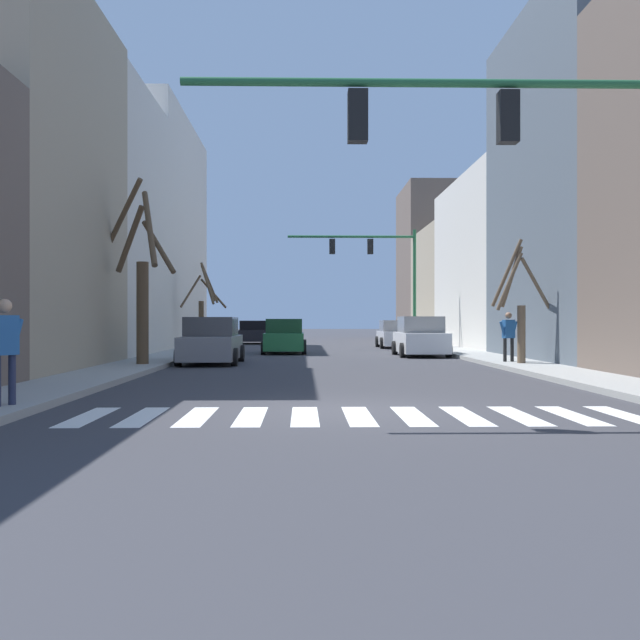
{
  "coord_description": "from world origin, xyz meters",
  "views": [
    {
      "loc": [
        -0.93,
        -13.36,
        1.61
      ],
      "look_at": [
        -0.22,
        18.1,
        1.61
      ],
      "focal_mm": 42.0,
      "sensor_mm": 36.0,
      "label": 1
    }
  ],
  "objects_px": {
    "pedestrian_on_right_sidewalk": "(5,342)",
    "street_tree_left_far": "(140,279)",
    "street_tree_left_mid": "(203,307)",
    "car_driving_away_lane": "(395,335)",
    "street_tree_right_far": "(519,307)",
    "pedestrian_crossing_street": "(509,332)",
    "car_parked_right_mid": "(421,338)",
    "traffic_signal_near": "(528,153)",
    "traffic_signal_far": "(378,262)",
    "car_driving_toward_lane": "(254,333)",
    "car_parked_left_near": "(284,337)",
    "car_parked_right_near": "(211,342)"
  },
  "relations": [
    {
      "from": "traffic_signal_near",
      "to": "car_parked_right_near",
      "type": "relative_size",
      "value": 1.78
    },
    {
      "from": "street_tree_left_mid",
      "to": "car_parked_left_near",
      "type": "bearing_deg",
      "value": -36.87
    },
    {
      "from": "traffic_signal_near",
      "to": "street_tree_left_mid",
      "type": "xyz_separation_m",
      "value": [
        -8.89,
        27.16,
        -2.03
      ]
    },
    {
      "from": "traffic_signal_far",
      "to": "car_parked_left_near",
      "type": "distance_m",
      "value": 8.49
    },
    {
      "from": "pedestrian_on_right_sidewalk",
      "to": "street_tree_left_mid",
      "type": "relative_size",
      "value": 0.41
    },
    {
      "from": "car_driving_away_lane",
      "to": "pedestrian_on_right_sidewalk",
      "type": "relative_size",
      "value": 2.38
    },
    {
      "from": "car_parked_right_mid",
      "to": "pedestrian_crossing_street",
      "type": "height_order",
      "value": "pedestrian_crossing_street"
    },
    {
      "from": "street_tree_left_mid",
      "to": "car_driving_away_lane",
      "type": "bearing_deg",
      "value": 19.61
    },
    {
      "from": "street_tree_right_far",
      "to": "traffic_signal_near",
      "type": "bearing_deg",
      "value": -105.56
    },
    {
      "from": "car_parked_left_near",
      "to": "street_tree_right_far",
      "type": "distance_m",
      "value": 13.55
    },
    {
      "from": "car_driving_toward_lane",
      "to": "pedestrian_on_right_sidewalk",
      "type": "height_order",
      "value": "pedestrian_on_right_sidewalk"
    },
    {
      "from": "car_parked_right_near",
      "to": "car_driving_away_lane",
      "type": "height_order",
      "value": "car_parked_right_near"
    },
    {
      "from": "traffic_signal_far",
      "to": "pedestrian_crossing_street",
      "type": "relative_size",
      "value": 4.12
    },
    {
      "from": "traffic_signal_near",
      "to": "street_tree_left_far",
      "type": "height_order",
      "value": "street_tree_left_far"
    },
    {
      "from": "street_tree_right_far",
      "to": "car_driving_away_lane",
      "type": "bearing_deg",
      "value": 96.57
    },
    {
      "from": "traffic_signal_far",
      "to": "pedestrian_crossing_street",
      "type": "bearing_deg",
      "value": -78.77
    },
    {
      "from": "car_parked_left_near",
      "to": "street_tree_left_far",
      "type": "distance_m",
      "value": 12.08
    },
    {
      "from": "traffic_signal_far",
      "to": "car_parked_right_near",
      "type": "bearing_deg",
      "value": -118.53
    },
    {
      "from": "pedestrian_crossing_street",
      "to": "street_tree_right_far",
      "type": "distance_m",
      "value": 1.18
    },
    {
      "from": "traffic_signal_far",
      "to": "car_driving_toward_lane",
      "type": "height_order",
      "value": "traffic_signal_far"
    },
    {
      "from": "car_driving_toward_lane",
      "to": "pedestrian_crossing_street",
      "type": "distance_m",
      "value": 27.17
    },
    {
      "from": "car_parked_right_mid",
      "to": "street_tree_right_far",
      "type": "distance_m",
      "value": 8.24
    },
    {
      "from": "street_tree_left_far",
      "to": "street_tree_left_mid",
      "type": "distance_m",
      "value": 14.23
    },
    {
      "from": "traffic_signal_far",
      "to": "car_parked_left_near",
      "type": "bearing_deg",
      "value": -132.95
    },
    {
      "from": "car_driving_away_lane",
      "to": "car_parked_right_mid",
      "type": "distance_m",
      "value": 9.8
    },
    {
      "from": "car_driving_away_lane",
      "to": "street_tree_left_far",
      "type": "relative_size",
      "value": 0.7
    },
    {
      "from": "traffic_signal_near",
      "to": "pedestrian_crossing_street",
      "type": "xyz_separation_m",
      "value": [
        3.56,
        14.03,
        -3.16
      ]
    },
    {
      "from": "car_parked_right_mid",
      "to": "street_tree_right_far",
      "type": "relative_size",
      "value": 1.07
    },
    {
      "from": "car_parked_left_near",
      "to": "street_tree_left_far",
      "type": "height_order",
      "value": "street_tree_left_far"
    },
    {
      "from": "traffic_signal_near",
      "to": "car_driving_away_lane",
      "type": "height_order",
      "value": "traffic_signal_near"
    },
    {
      "from": "street_tree_left_far",
      "to": "street_tree_right_far",
      "type": "bearing_deg",
      "value": 1.34
    },
    {
      "from": "car_parked_right_near",
      "to": "street_tree_left_far",
      "type": "distance_m",
      "value": 3.93
    },
    {
      "from": "traffic_signal_near",
      "to": "car_parked_right_mid",
      "type": "height_order",
      "value": "traffic_signal_near"
    },
    {
      "from": "traffic_signal_near",
      "to": "traffic_signal_far",
      "type": "xyz_separation_m",
      "value": [
        0.51,
        29.38,
        0.49
      ]
    },
    {
      "from": "street_tree_left_mid",
      "to": "street_tree_left_far",
      "type": "bearing_deg",
      "value": -90.89
    },
    {
      "from": "car_driving_away_lane",
      "to": "car_parked_right_mid",
      "type": "height_order",
      "value": "car_parked_right_mid"
    },
    {
      "from": "car_parked_right_near",
      "to": "street_tree_left_mid",
      "type": "distance_m",
      "value": 11.92
    },
    {
      "from": "pedestrian_on_right_sidewalk",
      "to": "pedestrian_crossing_street",
      "type": "bearing_deg",
      "value": -15.53
    },
    {
      "from": "car_driving_toward_lane",
      "to": "street_tree_right_far",
      "type": "bearing_deg",
      "value": -157.41
    },
    {
      "from": "street_tree_right_far",
      "to": "street_tree_left_mid",
      "type": "distance_m",
      "value": 18.75
    },
    {
      "from": "car_parked_right_mid",
      "to": "pedestrian_crossing_street",
      "type": "distance_m",
      "value": 7.37
    },
    {
      "from": "traffic_signal_near",
      "to": "street_tree_left_mid",
      "type": "relative_size",
      "value": 1.84
    },
    {
      "from": "car_driving_away_lane",
      "to": "street_tree_right_far",
      "type": "distance_m",
      "value": 17.83
    },
    {
      "from": "car_parked_left_near",
      "to": "street_tree_left_mid",
      "type": "bearing_deg",
      "value": -126.87
    },
    {
      "from": "car_parked_left_near",
      "to": "car_parked_right_mid",
      "type": "distance_m",
      "value": 6.75
    },
    {
      "from": "street_tree_right_far",
      "to": "street_tree_left_far",
      "type": "height_order",
      "value": "street_tree_left_far"
    },
    {
      "from": "traffic_signal_near",
      "to": "traffic_signal_far",
      "type": "bearing_deg",
      "value": 89.0
    },
    {
      "from": "car_driving_toward_lane",
      "to": "street_tree_left_far",
      "type": "height_order",
      "value": "street_tree_left_far"
    },
    {
      "from": "traffic_signal_far",
      "to": "car_driving_toward_lane",
      "type": "xyz_separation_m",
      "value": [
        -7.56,
        9.67,
        -4.09
      ]
    },
    {
      "from": "pedestrian_on_right_sidewalk",
      "to": "street_tree_left_far",
      "type": "bearing_deg",
      "value": 29.06
    }
  ]
}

